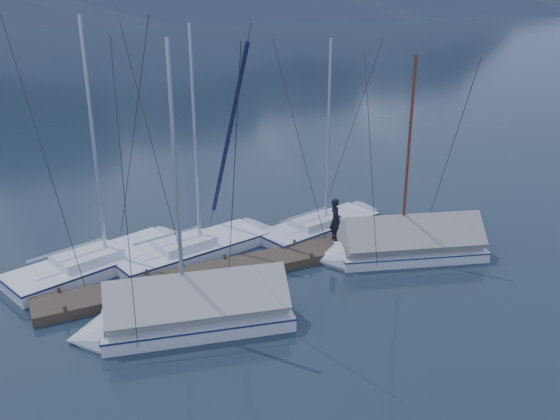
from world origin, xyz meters
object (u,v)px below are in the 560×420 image
object	(u,v)px
sailboat_open_right	(333,223)
sailboat_covered_near	(398,247)
sailboat_open_left	(119,257)
sailboat_open_mid	(211,245)
person	(335,220)
sailboat_covered_far	(180,316)

from	to	relation	value
sailboat_open_right	sailboat_covered_near	xyz separation A→B (m)	(0.52, -3.97, 0.28)
sailboat_open_left	sailboat_covered_near	xyz separation A→B (m)	(9.87, -4.60, 0.26)
sailboat_open_mid	person	size ratio (longest dim) A/B	5.44
sailboat_open_left	sailboat_open_right	distance (m)	9.37
sailboat_covered_near	sailboat_covered_far	distance (m)	9.36
sailboat_covered_far	sailboat_covered_near	bearing A→B (deg)	7.63
sailboat_covered_far	sailboat_open_right	bearing A→B (deg)	30.76
sailboat_open_mid	sailboat_covered_near	distance (m)	7.49
sailboat_open_mid	sailboat_open_right	distance (m)	5.73
sailboat_open_left	sailboat_covered_far	world-z (taller)	sailboat_open_left
sailboat_open_right	person	bearing A→B (deg)	-120.13
sailboat_open_mid	sailboat_open_right	bearing A→B (deg)	-1.62
sailboat_open_mid	sailboat_open_right	world-z (taller)	sailboat_open_mid
sailboat_covered_far	person	xyz separation A→B (m)	(7.58, 3.19, 0.76)
sailboat_open_left	person	xyz separation A→B (m)	(8.17, -2.65, 1.06)
sailboat_covered_far	person	world-z (taller)	sailboat_covered_far
sailboat_covered_near	person	size ratio (longest dim) A/B	4.87
sailboat_open_right	sailboat_covered_far	xyz separation A→B (m)	(-8.76, -5.21, 0.31)
sailboat_open_mid	sailboat_open_left	bearing A→B (deg)	172.65
sailboat_covered_near	sailboat_open_mid	bearing A→B (deg)	146.49
sailboat_open_mid	sailboat_covered_far	size ratio (longest dim) A/B	1.01
sailboat_open_left	sailboat_open_mid	world-z (taller)	sailboat_open_left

